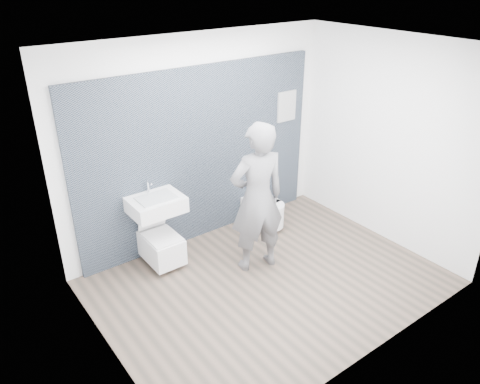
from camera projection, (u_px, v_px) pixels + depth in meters
ground at (269, 282)px, 5.76m from camera, size 4.00×4.00×0.00m
room_shell at (274, 150)px, 4.99m from camera, size 4.00×4.00×4.00m
tile_wall at (204, 232)px, 6.82m from camera, size 3.60×0.06×2.40m
washbasin at (156, 204)px, 5.79m from camera, size 0.65×0.49×0.49m
toilet_square at (161, 246)px, 6.02m from camera, size 0.41×0.59×0.77m
toilet_rounded at (265, 211)px, 6.90m from camera, size 0.40×0.67×0.36m
info_placard at (282, 205)px, 7.58m from camera, size 0.33×0.03×0.45m
visitor at (257, 199)px, 5.66m from camera, size 0.79×0.61×1.94m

